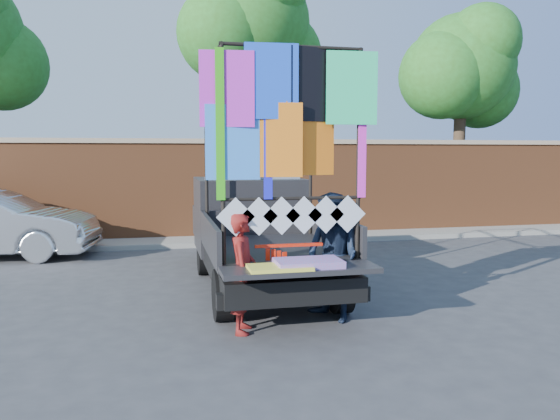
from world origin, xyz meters
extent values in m
plane|color=#38383A|center=(0.00, 0.00, 0.00)|extent=(90.00, 90.00, 0.00)
cube|color=brown|center=(0.00, 7.00, 1.25)|extent=(30.00, 0.35, 2.50)
cube|color=tan|center=(0.00, 7.00, 2.55)|extent=(30.00, 0.45, 0.12)
cube|color=gray|center=(0.00, 6.30, 0.06)|extent=(30.00, 1.20, 0.12)
sphere|color=#2B621C|center=(-5.60, 8.60, 4.55)|extent=(2.40, 2.40, 2.40)
cylinder|color=#38281C|center=(1.00, 8.20, 2.73)|extent=(0.36, 0.36, 5.46)
sphere|color=#2B621C|center=(1.00, 8.20, 5.85)|extent=(3.20, 3.20, 3.20)
sphere|color=#2B621C|center=(1.90, 8.60, 5.07)|extent=(2.40, 2.40, 2.40)
sphere|color=#2B621C|center=(0.20, 7.90, 5.46)|extent=(2.60, 2.60, 2.60)
cylinder|color=#38281C|center=(7.50, 8.20, 2.27)|extent=(0.36, 0.36, 4.55)
sphere|color=#2B621C|center=(7.50, 8.20, 4.88)|extent=(3.20, 3.20, 3.20)
sphere|color=#2B621C|center=(8.40, 8.60, 4.23)|extent=(2.40, 2.40, 2.40)
sphere|color=#2B621C|center=(6.70, 7.90, 4.55)|extent=(2.60, 2.60, 2.60)
sphere|color=#2B621C|center=(7.80, 7.60, 5.52)|extent=(2.20, 2.20, 2.20)
cylinder|color=black|center=(-0.86, 2.82, 0.35)|extent=(0.23, 0.70, 0.70)
cylinder|color=black|center=(-0.86, -0.05, 0.35)|extent=(0.23, 0.70, 0.70)
cylinder|color=black|center=(0.80, 2.82, 0.35)|extent=(0.23, 0.70, 0.70)
cylinder|color=black|center=(0.80, -0.05, 0.35)|extent=(0.23, 0.70, 0.70)
cube|color=black|center=(-0.03, 1.33, 0.53)|extent=(1.81, 4.47, 0.32)
cube|color=black|center=(-0.03, 0.53, 0.83)|extent=(1.91, 2.45, 0.11)
cube|color=black|center=(-0.96, 0.53, 1.06)|extent=(0.06, 2.45, 0.48)
cube|color=black|center=(0.91, 0.53, 1.06)|extent=(0.06, 2.45, 0.48)
cube|color=black|center=(-0.03, 1.73, 1.06)|extent=(1.91, 0.06, 0.48)
cube|color=black|center=(-0.03, 2.76, 1.12)|extent=(1.91, 1.70, 1.33)
cube|color=#8C9EAD|center=(-0.03, 2.29, 1.54)|extent=(1.70, 0.06, 0.58)
cube|color=#8C9EAD|center=(-0.03, 3.56, 1.33)|extent=(1.70, 0.11, 0.74)
cube|color=black|center=(-0.03, 3.93, 0.85)|extent=(1.86, 0.96, 0.58)
cube|color=black|center=(-0.03, -0.96, 0.85)|extent=(1.91, 0.58, 0.06)
cube|color=black|center=(-0.03, -0.71, 0.45)|extent=(1.97, 0.16, 0.19)
cylinder|color=black|center=(-0.90, -0.59, 2.21)|extent=(0.05, 0.05, 2.66)
cylinder|color=black|center=(-0.90, 1.65, 2.21)|extent=(0.05, 0.05, 2.66)
cylinder|color=black|center=(0.84, -0.59, 2.21)|extent=(0.05, 0.05, 2.66)
cylinder|color=black|center=(0.84, 1.65, 2.21)|extent=(0.05, 0.05, 2.66)
cylinder|color=black|center=(-0.03, -0.59, 3.54)|extent=(1.81, 0.05, 0.05)
cylinder|color=black|center=(-0.03, 1.65, 3.54)|extent=(1.81, 0.05, 0.05)
cylinder|color=black|center=(-0.90, 0.53, 3.54)|extent=(0.05, 2.29, 0.05)
cylinder|color=black|center=(0.84, 0.53, 3.54)|extent=(0.05, 2.29, 0.05)
cylinder|color=black|center=(-0.03, -0.59, 1.68)|extent=(1.81, 0.04, 0.04)
cube|color=#C929D0|center=(-0.83, -0.61, 3.06)|extent=(0.66, 0.02, 0.90)
cube|color=blue|center=(-0.29, -0.65, 3.06)|extent=(0.66, 0.02, 0.90)
cube|color=black|center=(0.24, -0.61, 3.06)|extent=(0.66, 0.02, 0.90)
cube|color=#27DD8A|center=(0.77, -0.65, 3.06)|extent=(0.66, 0.02, 0.90)
cube|color=#3589FF|center=(-0.83, -0.61, 2.37)|extent=(0.66, 0.02, 0.90)
cube|color=orange|center=(-0.29, -0.65, 2.37)|extent=(0.66, 0.02, 0.90)
cube|color=orange|center=(0.24, -0.61, 2.37)|extent=(0.66, 0.02, 0.90)
cube|color=green|center=(-0.93, -0.63, 2.58)|extent=(0.11, 0.01, 1.81)
cube|color=#FD2ADA|center=(0.88, -0.63, 2.58)|extent=(0.11, 0.01, 1.81)
cube|color=#1B1FF3|center=(-0.35, -0.63, 2.58)|extent=(0.11, 0.01, 1.81)
cube|color=silver|center=(-0.75, -0.62, 1.47)|extent=(0.48, 0.01, 0.48)
cube|color=silver|center=(-0.46, -0.62, 1.47)|extent=(0.48, 0.01, 0.48)
cube|color=silver|center=(-0.17, -0.62, 1.47)|extent=(0.48, 0.01, 0.48)
cube|color=silver|center=(0.12, -0.62, 1.47)|extent=(0.48, 0.01, 0.48)
cube|color=silver|center=(0.41, -0.62, 1.47)|extent=(0.48, 0.01, 0.48)
cube|color=silver|center=(0.70, -0.62, 1.47)|extent=(0.48, 0.01, 0.48)
cube|color=#F9377B|center=(0.08, -0.96, 0.93)|extent=(0.80, 0.48, 0.09)
cube|color=#E3DC47|center=(-0.29, -1.03, 0.90)|extent=(0.74, 0.43, 0.04)
imported|color=maroon|center=(-0.67, -0.57, 0.76)|extent=(0.48, 0.62, 1.52)
imported|color=#162137|center=(0.59, -0.34, 0.86)|extent=(0.96, 1.04, 1.72)
cube|color=red|center=(-0.04, -0.46, 1.06)|extent=(0.90, 0.05, 0.04)
cube|color=red|center=(-0.32, -0.48, 0.78)|extent=(0.06, 0.02, 0.52)
cube|color=red|center=(-0.25, -0.48, 0.76)|extent=(0.06, 0.02, 0.52)
cube|color=red|center=(-0.17, -0.48, 0.74)|extent=(0.06, 0.02, 0.52)
cube|color=red|center=(-0.10, -0.48, 0.72)|extent=(0.06, 0.02, 0.52)
camera|label=1|loc=(-1.68, -7.20, 2.25)|focal=35.00mm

